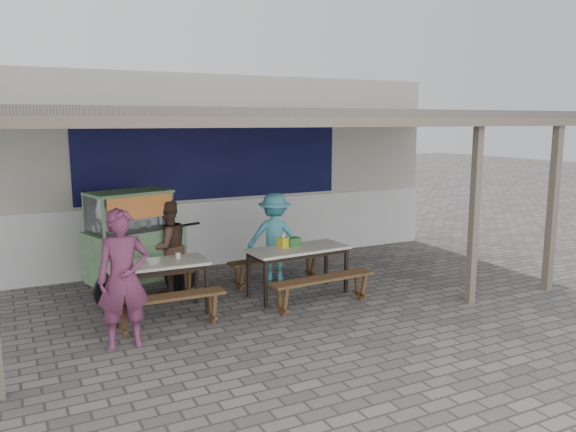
% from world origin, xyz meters
% --- Properties ---
extents(ground, '(60.00, 60.00, 0.00)m').
position_xyz_m(ground, '(0.00, 0.00, 0.00)').
color(ground, slate).
rests_on(ground, ground).
extents(back_wall, '(9.00, 1.28, 3.50)m').
position_xyz_m(back_wall, '(-0.00, 3.58, 1.72)').
color(back_wall, beige).
rests_on(back_wall, ground).
extents(warung_roof, '(9.00, 4.21, 2.81)m').
position_xyz_m(warung_roof, '(0.02, 0.90, 2.71)').
color(warung_roof, '#605852').
rests_on(warung_roof, ground).
extents(table_left, '(1.37, 0.68, 0.75)m').
position_xyz_m(table_left, '(-1.90, 0.66, 0.67)').
color(table_left, white).
rests_on(table_left, ground).
extents(bench_left_street, '(1.46, 0.32, 0.45)m').
position_xyz_m(bench_left_street, '(-1.92, 0.05, 0.34)').
color(bench_left_street, brown).
rests_on(bench_left_street, ground).
extents(bench_left_wall, '(1.46, 0.32, 0.45)m').
position_xyz_m(bench_left_wall, '(-1.89, 1.27, 0.34)').
color(bench_left_wall, brown).
rests_on(bench_left_wall, ground).
extents(table_right, '(1.58, 0.76, 0.75)m').
position_xyz_m(table_right, '(0.24, 0.58, 0.67)').
color(table_right, white).
rests_on(table_right, ground).
extents(bench_right_street, '(1.66, 0.38, 0.45)m').
position_xyz_m(bench_right_street, '(0.28, -0.11, 0.34)').
color(bench_right_street, brown).
rests_on(bench_right_street, ground).
extents(bench_right_wall, '(1.66, 0.38, 0.45)m').
position_xyz_m(bench_right_wall, '(0.20, 1.26, 0.34)').
color(bench_right_wall, brown).
rests_on(bench_right_wall, ground).
extents(vendor_cart, '(1.93, 1.20, 1.63)m').
position_xyz_m(vendor_cart, '(-2.00, 1.67, 0.89)').
color(vendor_cart, '#699362').
rests_on(vendor_cart, ground).
extents(patron_street_side, '(0.65, 0.46, 1.67)m').
position_xyz_m(patron_street_side, '(-2.53, -0.25, 0.83)').
color(patron_street_side, '#6B2F4D').
rests_on(patron_street_side, ground).
extents(patron_wall_side, '(0.86, 0.77, 1.48)m').
position_xyz_m(patron_wall_side, '(-1.52, 1.55, 0.74)').
color(patron_wall_side, '#4E3428').
rests_on(patron_wall_side, ground).
extents(patron_right_table, '(1.10, 0.98, 1.48)m').
position_xyz_m(patron_right_table, '(0.29, 1.49, 0.74)').
color(patron_right_table, '#4DACBD').
rests_on(patron_right_table, ground).
extents(tissue_box, '(0.18, 0.18, 0.15)m').
position_xyz_m(tissue_box, '(0.06, 0.72, 0.82)').
color(tissue_box, gold).
rests_on(tissue_box, table_right).
extents(donation_box, '(0.23, 0.18, 0.14)m').
position_xyz_m(donation_box, '(0.22, 0.69, 0.82)').
color(donation_box, '#2F672E').
rests_on(donation_box, table_right).
extents(condiment_jar, '(0.07, 0.07, 0.08)m').
position_xyz_m(condiment_jar, '(-1.58, 0.76, 0.79)').
color(condiment_jar, silver).
rests_on(condiment_jar, table_left).
extents(condiment_bowl, '(0.29, 0.29, 0.05)m').
position_xyz_m(condiment_bowl, '(-1.96, 0.66, 0.78)').
color(condiment_bowl, white).
rests_on(condiment_bowl, table_left).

